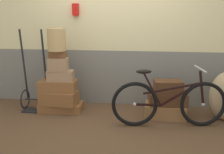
% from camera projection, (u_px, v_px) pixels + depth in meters
% --- Properties ---
extents(ground, '(9.74, 5.20, 0.06)m').
position_uv_depth(ground, '(110.00, 122.00, 3.89)').
color(ground, '#513823').
extents(station_building, '(7.74, 0.74, 2.91)m').
position_uv_depth(station_building, '(117.00, 23.00, 4.35)').
color(station_building, slate).
rests_on(station_building, ground).
extents(suitcase_0, '(0.73, 0.39, 0.14)m').
position_uv_depth(suitcase_0, '(61.00, 107.00, 4.25)').
color(suitcase_0, brown).
rests_on(suitcase_0, ground).
extents(suitcase_1, '(0.63, 0.37, 0.22)m').
position_uv_depth(suitcase_1, '(59.00, 98.00, 4.16)').
color(suitcase_1, brown).
rests_on(suitcase_1, suitcase_0).
extents(suitcase_2, '(0.62, 0.34, 0.18)m').
position_uv_depth(suitcase_2, '(58.00, 86.00, 4.15)').
color(suitcase_2, brown).
rests_on(suitcase_2, suitcase_1).
extents(suitcase_3, '(0.44, 0.25, 0.17)m').
position_uv_depth(suitcase_3, '(61.00, 76.00, 4.10)').
color(suitcase_3, '#937051').
rests_on(suitcase_3, suitcase_2).
extents(suitcase_4, '(0.33, 0.22, 0.21)m').
position_uv_depth(suitcase_4, '(58.00, 65.00, 4.03)').
color(suitcase_4, '#937051').
rests_on(suitcase_4, suitcase_3).
extents(suitcase_5, '(0.28, 0.15, 0.12)m').
position_uv_depth(suitcase_5, '(58.00, 54.00, 4.04)').
color(suitcase_5, brown).
rests_on(suitcase_5, suitcase_4).
extents(suitcase_6, '(0.65, 0.43, 0.21)m').
position_uv_depth(suitcase_6, '(165.00, 110.00, 3.98)').
color(suitcase_6, olive).
rests_on(suitcase_6, ground).
extents(suitcase_7, '(0.60, 0.42, 0.19)m').
position_uv_depth(suitcase_7, '(167.00, 98.00, 3.97)').
color(suitcase_7, '#4C2D19').
rests_on(suitcase_7, suitcase_6).
extents(suitcase_8, '(0.45, 0.32, 0.20)m').
position_uv_depth(suitcase_8, '(168.00, 87.00, 3.88)').
color(suitcase_8, '#4C2D19').
rests_on(suitcase_8, suitcase_7).
extents(wicker_basket, '(0.29, 0.29, 0.35)m').
position_uv_depth(wicker_basket, '(57.00, 40.00, 3.96)').
color(wicker_basket, tan).
rests_on(wicker_basket, suitcase_5).
extents(luggage_trolley, '(0.45, 0.39, 1.36)m').
position_uv_depth(luggage_trolley, '(36.00, 93.00, 4.27)').
color(luggage_trolley, black).
rests_on(luggage_trolley, ground).
extents(bicycle, '(1.64, 0.46, 0.86)m').
position_uv_depth(bicycle, '(169.00, 103.00, 3.59)').
color(bicycle, black).
rests_on(bicycle, ground).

